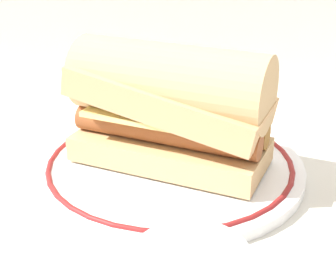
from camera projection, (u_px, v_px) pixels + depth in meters
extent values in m
plane|color=beige|center=(196.00, 184.00, 0.54)|extent=(1.50, 1.50, 0.00)
cylinder|color=white|center=(168.00, 167.00, 0.56)|extent=(0.29, 0.29, 0.01)
torus|color=maroon|center=(168.00, 162.00, 0.56)|extent=(0.27, 0.27, 0.01)
cube|color=tan|center=(168.00, 149.00, 0.55)|extent=(0.22, 0.17, 0.03)
cylinder|color=brown|center=(162.00, 131.00, 0.53)|extent=(0.20, 0.11, 0.03)
cylinder|color=#915E24|center=(173.00, 121.00, 0.55)|extent=(0.20, 0.11, 0.03)
cube|color=#EAD67A|center=(168.00, 112.00, 0.54)|extent=(0.19, 0.15, 0.01)
cube|color=tan|center=(168.00, 96.00, 0.53)|extent=(0.23, 0.17, 0.06)
cylinder|color=tan|center=(168.00, 82.00, 0.52)|extent=(0.22, 0.15, 0.08)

